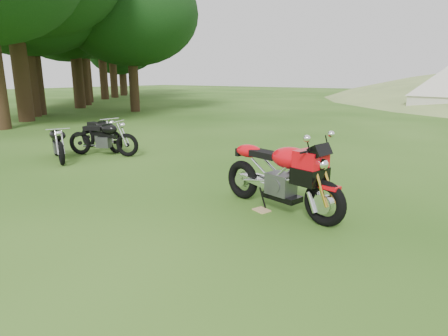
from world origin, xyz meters
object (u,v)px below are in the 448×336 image
Objects in this scene: vintage_moto_a at (101,133)px; tent_left at (447,89)px; plywood_board at (262,210)px; sport_motorcycle at (280,170)px; vintage_moto_c at (103,137)px; vintage_moto_b at (58,142)px.

vintage_moto_a is 0.62× the size of tent_left.
plywood_board is 6.46m from vintage_moto_a.
sport_motorcycle is 1.15× the size of vintage_moto_a.
tent_left is at bearing 49.49° from vintage_moto_c.
vintage_moto_a is at bearing -94.14° from tent_left.
tent_left is at bearing 75.60° from vintage_moto_a.
sport_motorcycle reaches higher than vintage_moto_a.
vintage_moto_c is 0.62× the size of tent_left.
vintage_moto_b is 1.12m from vintage_moto_c.
sport_motorcycle is 5.86m from vintage_moto_c.
sport_motorcycle is at bearing -33.59° from vintage_moto_c.
plywood_board is (-0.21, -0.18, -0.65)m from sport_motorcycle.
vintage_moto_a is 1.10× the size of vintage_moto_b.
vintage_moto_b is at bearing -76.18° from vintage_moto_a.
plywood_board is 0.14× the size of vintage_moto_b.
tent_left is (6.48, 19.12, 0.84)m from vintage_moto_a.
vintage_moto_c is (0.43, 1.03, 0.05)m from vintage_moto_b.
plywood_board is at bearing -76.09° from tent_left.
vintage_moto_c is 20.40m from tent_left.
tent_left reaches higher than vintage_moto_c.
tent_left reaches higher than vintage_moto_a.
vintage_moto_a is at bearing 123.96° from vintage_moto_b.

